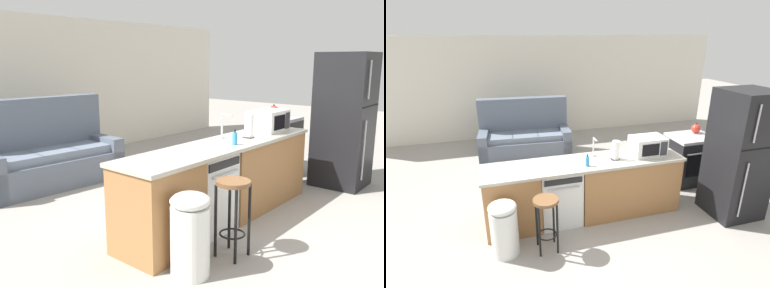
% 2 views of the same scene
% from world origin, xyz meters
% --- Properties ---
extents(ground_plane, '(24.00, 24.00, 0.00)m').
position_xyz_m(ground_plane, '(0.00, 0.00, 0.00)').
color(ground_plane, gray).
extents(wall_back, '(10.00, 0.06, 2.60)m').
position_xyz_m(wall_back, '(0.30, 4.20, 1.30)').
color(wall_back, silver).
rests_on(wall_back, ground_plane).
extents(kitchen_counter, '(2.94, 0.66, 0.90)m').
position_xyz_m(kitchen_counter, '(0.24, 0.00, 0.42)').
color(kitchen_counter, '#9E6B3D').
rests_on(kitchen_counter, ground_plane).
extents(dishwasher, '(0.58, 0.61, 0.84)m').
position_xyz_m(dishwasher, '(-0.25, -0.00, 0.42)').
color(dishwasher, white).
rests_on(dishwasher, ground_plane).
extents(stove_range, '(0.76, 0.68, 0.90)m').
position_xyz_m(stove_range, '(2.35, 0.55, 0.45)').
color(stove_range, black).
rests_on(stove_range, ground_plane).
extents(refrigerator, '(0.72, 0.73, 1.92)m').
position_xyz_m(refrigerator, '(2.35, -0.55, 0.96)').
color(refrigerator, black).
rests_on(refrigerator, ground_plane).
extents(microwave, '(0.50, 0.37, 0.28)m').
position_xyz_m(microwave, '(1.14, -0.00, 1.04)').
color(microwave, white).
rests_on(microwave, kitchen_counter).
extents(sink_faucet, '(0.07, 0.18, 0.30)m').
position_xyz_m(sink_faucet, '(0.33, 0.14, 1.03)').
color(sink_faucet, silver).
rests_on(sink_faucet, kitchen_counter).
extents(paper_towel_roll, '(0.14, 0.14, 0.28)m').
position_xyz_m(paper_towel_roll, '(0.60, -0.04, 1.04)').
color(paper_towel_roll, '#4C4C51').
rests_on(paper_towel_roll, kitchen_counter).
extents(soap_bottle, '(0.06, 0.06, 0.18)m').
position_xyz_m(soap_bottle, '(0.13, -0.16, 0.97)').
color(soap_bottle, '#338CCC').
rests_on(soap_bottle, kitchen_counter).
extents(kettle, '(0.21, 0.17, 0.19)m').
position_xyz_m(kettle, '(2.52, 0.68, 0.99)').
color(kettle, red).
rests_on(kettle, stove_range).
extents(bar_stool, '(0.32, 0.32, 0.74)m').
position_xyz_m(bar_stool, '(-0.55, -0.60, 0.54)').
color(bar_stool, brown).
rests_on(bar_stool, ground_plane).
extents(trash_bin, '(0.35, 0.35, 0.74)m').
position_xyz_m(trash_bin, '(-1.07, -0.53, 0.38)').
color(trash_bin, white).
rests_on(trash_bin, ground_plane).
extents(couch, '(2.06, 1.04, 1.27)m').
position_xyz_m(couch, '(-0.40, 2.82, 0.39)').
color(couch, '#515B6B').
rests_on(couch, ground_plane).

